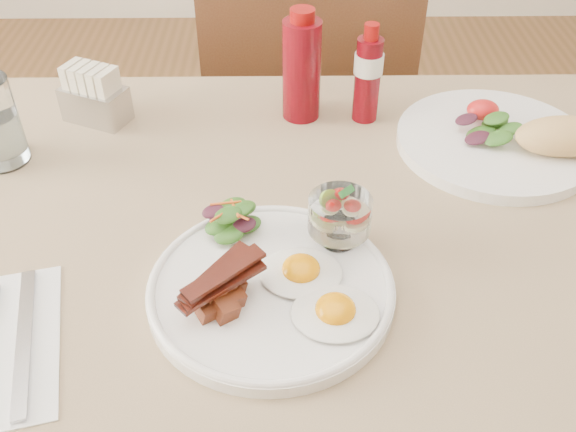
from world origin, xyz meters
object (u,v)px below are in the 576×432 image
main_plate (271,289)px  fruit_cup (340,215)px  chair_far (306,120)px  hot_sauce_bottle (368,75)px  table (324,292)px  second_plate (510,139)px  sugar_caddy (94,97)px  ketchup_bottle (302,68)px

main_plate → fruit_cup: bearing=41.5°
chair_far → hot_sauce_bottle: (0.08, -0.37, 0.30)m
table → chair_far: bearing=90.0°
second_plate → hot_sauce_bottle: bearing=155.4°
chair_far → sugar_caddy: size_ratio=8.20×
chair_far → main_plate: chair_far is taller
second_plate → ketchup_bottle: (-0.31, 0.10, 0.06)m
table → main_plate: size_ratio=4.75×
chair_far → sugar_caddy: bearing=-133.5°
chair_far → second_plate: bearing=-58.4°
fruit_cup → sugar_caddy: (-0.36, 0.31, -0.02)m
chair_far → second_plate: (0.28, -0.46, 0.25)m
second_plate → fruit_cup: bearing=-141.1°
main_plate → second_plate: (0.35, 0.29, 0.01)m
fruit_cup → hot_sauce_bottle: hot_sauce_bottle is taller
chair_far → hot_sauce_bottle: size_ratio=5.93×
main_plate → hot_sauce_bottle: bearing=69.1°
ketchup_bottle → hot_sauce_bottle: size_ratio=1.12×
chair_far → ketchup_bottle: chair_far is taller
chair_far → second_plate: 0.59m
second_plate → sugar_caddy: (-0.63, 0.09, 0.02)m
hot_sauce_bottle → table: bearing=-104.5°
main_plate → hot_sauce_bottle: hot_sauce_bottle is taller
second_plate → hot_sauce_bottle: size_ratio=1.90×
second_plate → sugar_caddy: 0.64m
main_plate → ketchup_bottle: bearing=83.5°
ketchup_bottle → main_plate: bearing=-96.5°
hot_sauce_bottle → sugar_caddy: 0.43m
table → ketchup_bottle: bearing=94.4°
sugar_caddy → hot_sauce_bottle: bearing=24.5°
main_plate → sugar_caddy: sugar_caddy is taller
fruit_cup → sugar_caddy: same height
main_plate → sugar_caddy: 0.47m
ketchup_bottle → sugar_caddy: 0.33m
table → second_plate: size_ratio=4.46×
main_plate → table: bearing=51.2°
hot_sauce_bottle → sugar_caddy: (-0.42, 0.00, -0.04)m
fruit_cup → second_plate: bearing=38.9°
second_plate → main_plate: bearing=-140.5°
table → fruit_cup: size_ratio=17.51×
fruit_cup → ketchup_bottle: 0.32m
second_plate → chair_far: bearing=121.6°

